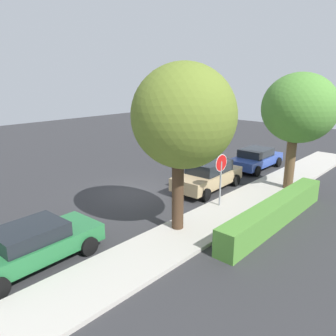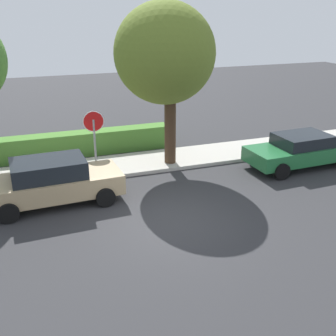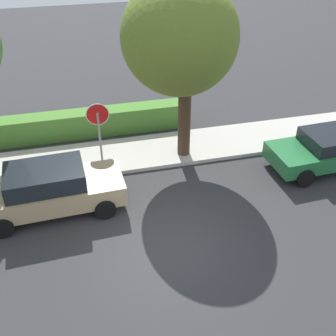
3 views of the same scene
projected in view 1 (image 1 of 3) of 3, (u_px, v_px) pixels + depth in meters
name	position (u px, v px, depth m)	size (l,w,h in m)	color
ground_plane	(133.00, 193.00, 17.04)	(60.00, 60.00, 0.00)	#2D2D30
sidewalk_curb	(213.00, 219.00, 13.74)	(32.00, 2.31, 0.14)	#B2ADA3
stop_sign	(221.00, 172.00, 14.60)	(0.78, 0.08, 2.54)	gray
parked_car_tan	(208.00, 175.00, 17.39)	(4.45, 2.13, 1.53)	tan
parked_car_blue	(256.00, 158.00, 21.32)	(4.32, 2.02, 1.34)	#2D479E
parked_car_green	(32.00, 244.00, 10.38)	(4.49, 2.14, 1.35)	#236B38
street_tree_near_corner	(184.00, 117.00, 11.74)	(3.82, 3.82, 6.38)	#422D1E
street_tree_mid_block	(299.00, 109.00, 16.19)	(3.68, 3.68, 6.07)	brown
front_yard_hedge	(275.00, 212.00, 13.32)	(7.77, 0.82, 1.02)	#4C8433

